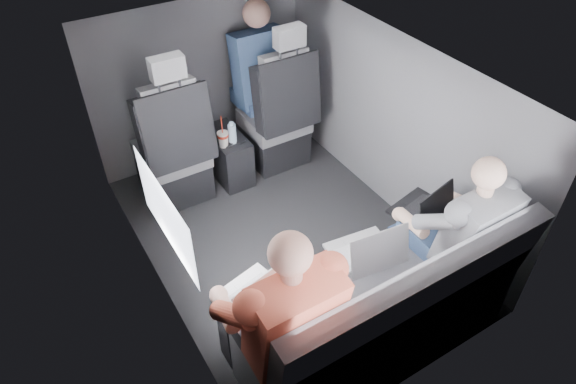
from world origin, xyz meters
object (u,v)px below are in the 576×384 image
laptop_black (424,208)px  passenger_rear_left (279,316)px  front_seat_left (174,156)px  water_bottle (232,133)px  center_console (228,156)px  rear_bench (383,317)px  passenger_front_right (259,69)px  soda_cup (223,139)px  front_seat_right (278,122)px  laptop_silver (367,250)px  laptop_white (254,295)px  passenger_rear_right (453,231)px

laptop_black → passenger_rear_left: size_ratio=0.29×
front_seat_left → water_bottle: bearing=-8.9°
laptop_black → center_console: bearing=107.9°
front_seat_left → rear_bench: size_ratio=0.79×
passenger_front_right → soda_cup: bearing=-146.4°
front_seat_right → laptop_silver: bearing=-104.4°
laptop_white → laptop_silver: 0.67m
laptop_silver → passenger_front_right: size_ratio=0.42×
rear_bench → laptop_black: bearing=31.3°
front_seat_left → passenger_rear_right: 2.07m
laptop_silver → laptop_black: (0.50, 0.10, -0.00)m
front_seat_right → passenger_front_right: size_ratio=1.41×
rear_bench → laptop_silver: 0.39m
front_seat_right → laptop_black: size_ratio=3.50×
front_seat_left → soda_cup: size_ratio=4.75×
laptop_white → laptop_silver: size_ratio=1.00×
front_seat_right → water_bottle: (-0.45, -0.07, 0.08)m
laptop_silver → passenger_front_right: bearing=78.0°
center_console → passenger_rear_left: bearing=-108.3°
center_console → passenger_rear_left: passenger_rear_left is taller
front_seat_left → laptop_white: (-0.19, -1.63, 0.23)m
passenger_rear_left → passenger_front_right: bearing=63.2°
passenger_rear_right → front_seat_left: bearing=118.7°
front_seat_right → center_console: front_seat_right is taller
laptop_silver → passenger_rear_left: size_ratio=0.30×
laptop_silver → soda_cup: bearing=93.5°
front_seat_left → rear_bench: front_seat_left is taller
laptop_silver → passenger_rear_left: bearing=-168.8°
water_bottle → laptop_black: 1.61m
front_seat_left → front_seat_right: size_ratio=1.00×
water_bottle → passenger_rear_right: 1.82m
front_seat_right → laptop_black: bearing=-87.3°
passenger_front_right → laptop_silver: bearing=-102.0°
front_seat_left → soda_cup: front_seat_left is taller
rear_bench → water_bottle: 1.84m
laptop_white → passenger_rear_left: bearing=-79.8°
front_seat_left → soda_cup: bearing=-12.3°
rear_bench → passenger_front_right: bearing=78.7°
passenger_rear_right → soda_cup: bearing=109.7°
passenger_rear_left → passenger_rear_right: (1.15, 0.00, -0.03)m
center_console → front_seat_right: bearing=-5.1°
laptop_silver → laptop_black: bearing=11.1°
laptop_black → passenger_front_right: 1.85m
center_console → passenger_rear_right: 1.97m
front_seat_left → laptop_white: front_seat_left is taller
front_seat_right → laptop_white: front_seat_right is taller
passenger_front_right → front_seat_right: bearing=-85.8°
soda_cup → passenger_rear_left: bearing=-107.2°
rear_bench → laptop_black: (0.52, 0.32, 0.32)m
front_seat_left → laptop_silver: size_ratio=3.39×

